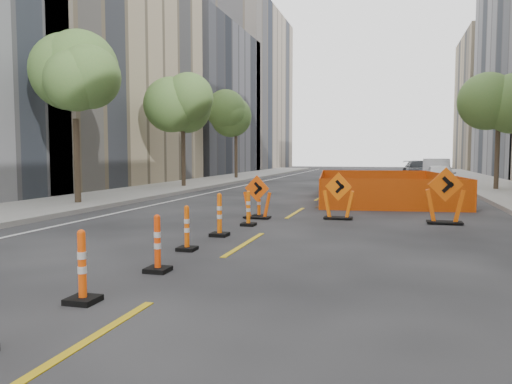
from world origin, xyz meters
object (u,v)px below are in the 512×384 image
(channelizer_4, at_px, (187,228))
(parked_car_far, at_px, (419,169))
(channelizer_6, at_px, (248,208))
(chevron_sign_left, at_px, (257,197))
(channelizer_5, at_px, (219,215))
(chevron_sign_center, at_px, (338,196))
(parked_car_mid, at_px, (436,171))
(chevron_sign_right, at_px, (445,196))
(parked_car_near, at_px, (440,176))
(channelizer_2, at_px, (82,266))
(channelizer_7, at_px, (259,202))
(channelizer_3, at_px, (157,243))

(channelizer_4, xyz_separation_m, parked_car_far, (6.15, 32.58, 0.24))
(channelizer_6, bearing_deg, chevron_sign_left, 96.04)
(chevron_sign_left, bearing_deg, channelizer_5, -81.85)
(channelizer_4, distance_m, chevron_sign_center, 6.29)
(chevron_sign_left, height_order, parked_car_mid, parked_car_mid)
(chevron_sign_right, distance_m, parked_car_far, 27.07)
(chevron_sign_right, bearing_deg, chevron_sign_left, 173.48)
(chevron_sign_center, relative_size, parked_car_near, 0.35)
(channelizer_5, xyz_separation_m, parked_car_far, (6.09, 30.72, 0.19))
(chevron_sign_center, height_order, parked_car_near, chevron_sign_center)
(channelizer_2, bearing_deg, channelizer_4, 91.24)
(channelizer_2, bearing_deg, channelizer_5, 90.26)
(channelizer_4, relative_size, chevron_sign_right, 0.58)
(channelizer_2, xyz_separation_m, channelizer_7, (-0.03, 9.32, -0.01))
(parked_car_near, bearing_deg, channelizer_6, -110.12)
(chevron_sign_right, bearing_deg, channelizer_6, -170.34)
(channelizer_2, distance_m, chevron_sign_right, 10.74)
(chevron_sign_left, height_order, chevron_sign_center, chevron_sign_center)
(parked_car_mid, bearing_deg, channelizer_7, -104.71)
(chevron_sign_center, bearing_deg, parked_car_near, 91.76)
(channelizer_5, bearing_deg, chevron_sign_left, 89.58)
(channelizer_3, bearing_deg, chevron_sign_center, 73.59)
(channelizer_4, xyz_separation_m, channelizer_5, (0.06, 1.86, 0.06))
(channelizer_6, bearing_deg, channelizer_7, 95.88)
(channelizer_5, bearing_deg, channelizer_4, -91.72)
(channelizer_3, relative_size, chevron_sign_center, 0.69)
(chevron_sign_center, height_order, parked_car_mid, parked_car_mid)
(channelizer_3, bearing_deg, channelizer_4, 97.95)
(chevron_sign_left, relative_size, parked_car_mid, 0.27)
(channelizer_6, relative_size, chevron_sign_center, 0.68)
(channelizer_5, distance_m, channelizer_6, 1.87)
(chevron_sign_center, xyz_separation_m, parked_car_mid, (4.48, 20.70, 0.11))
(channelizer_7, distance_m, chevron_sign_left, 0.36)
(channelizer_2, height_order, chevron_sign_left, chevron_sign_left)
(channelizer_2, bearing_deg, channelizer_3, 84.50)
(channelizer_4, distance_m, channelizer_5, 1.86)
(channelizer_3, distance_m, chevron_sign_left, 7.14)
(channelizer_2, distance_m, channelizer_7, 9.32)
(channelizer_5, bearing_deg, channelizer_3, -86.86)
(channelizer_4, relative_size, parked_car_mid, 0.19)
(channelizer_2, height_order, chevron_sign_center, chevron_sign_center)
(chevron_sign_center, bearing_deg, channelizer_2, -87.21)
(channelizer_2, xyz_separation_m, channelizer_3, (0.18, 1.86, -0.01))
(channelizer_2, bearing_deg, parked_car_mid, 77.12)
(channelizer_3, bearing_deg, chevron_sign_right, 54.46)
(channelizer_6, relative_size, parked_car_mid, 0.20)
(channelizer_5, bearing_deg, parked_car_far, 78.78)
(chevron_sign_left, relative_size, chevron_sign_center, 0.94)
(chevron_sign_right, bearing_deg, parked_car_far, 79.64)
(channelizer_3, distance_m, channelizer_7, 7.46)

